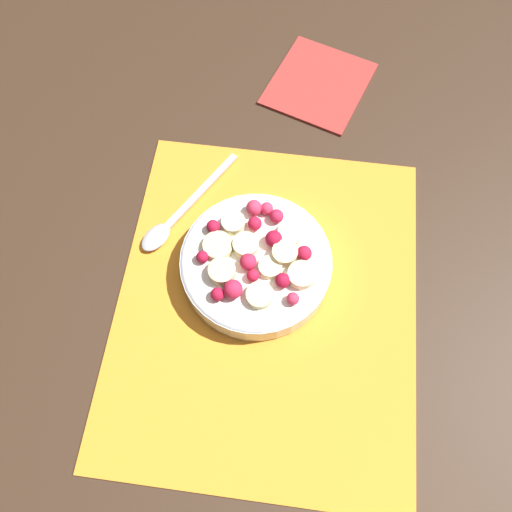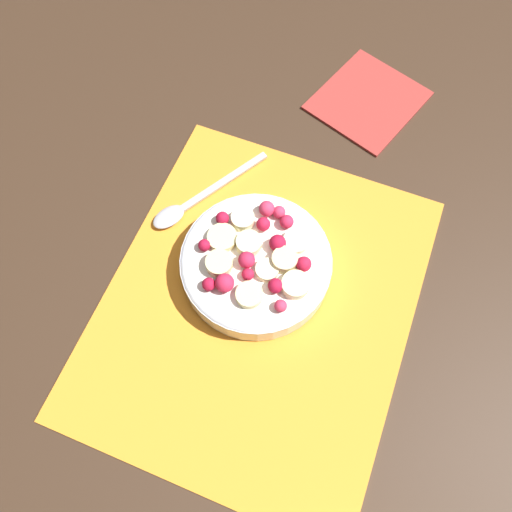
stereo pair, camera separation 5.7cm
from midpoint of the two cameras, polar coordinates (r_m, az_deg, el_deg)
ground_plane at (r=0.60m, az=2.98°, el=-5.77°), size 3.00×3.00×0.00m
placemat at (r=0.59m, az=3.00°, el=-5.68°), size 0.43×0.35×0.01m
fruit_bowl at (r=0.59m, az=2.77°, el=-1.04°), size 0.18×0.18×0.05m
spoon at (r=0.64m, az=-5.25°, el=5.65°), size 0.16×0.11×0.01m
napkin at (r=0.77m, az=14.86°, el=16.71°), size 0.18×0.17×0.01m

